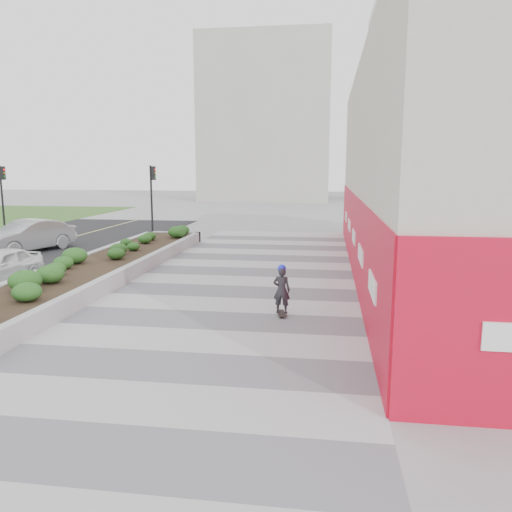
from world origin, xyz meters
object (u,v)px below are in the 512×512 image
at_px(planter, 104,264).
at_px(traffic_signal_far, 3,190).
at_px(car_silver, 28,236).
at_px(skateboarder, 282,290).
at_px(traffic_signal_near, 152,190).

height_order(planter, traffic_signal_far, traffic_signal_far).
relative_size(planter, car_silver, 3.83).
xyz_separation_m(skateboarder, car_silver, (-13.22, 8.98, 0.04)).
distance_m(traffic_signal_near, car_silver, 7.62).
bearing_deg(planter, traffic_signal_far, 137.54).
bearing_deg(traffic_signal_near, planter, -80.65).
height_order(traffic_signal_far, skateboarder, traffic_signal_far).
bearing_deg(skateboarder, traffic_signal_near, 109.76).
xyz_separation_m(traffic_signal_near, traffic_signal_far, (-9.20, -0.50, 0.00)).
relative_size(traffic_signal_far, car_silver, 0.89).
height_order(traffic_signal_near, car_silver, traffic_signal_near).
bearing_deg(traffic_signal_near, skateboarder, -59.06).
bearing_deg(skateboarder, car_silver, 134.65).
xyz_separation_m(planter, car_silver, (-5.97, 4.49, 0.35)).
bearing_deg(traffic_signal_far, skateboarder, -38.54).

